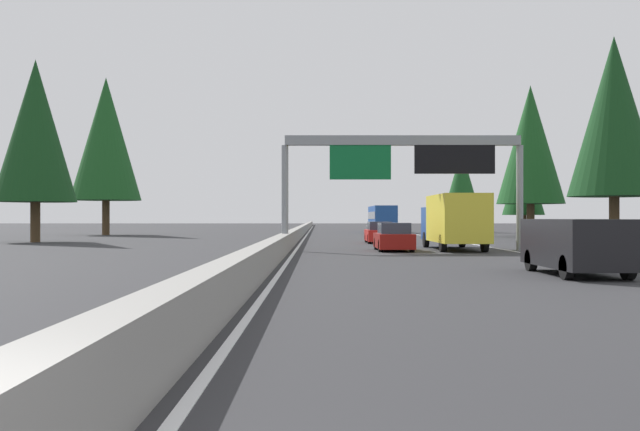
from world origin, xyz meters
TOP-DOWN VIEW (x-y plane):
  - ground_plane at (60.00, 0.00)m, footprint 320.00×320.00m
  - median_barrier at (80.00, 0.30)m, footprint 180.00×0.56m
  - shoulder_stripe_right at (70.00, -11.52)m, footprint 160.00×0.16m
  - shoulder_stripe_median at (70.00, -0.25)m, footprint 160.00×0.16m
  - sign_gantry_overhead at (34.94, -6.04)m, footprint 0.50×12.68m
  - minivan_mid_center at (18.92, -9.24)m, footprint 5.00×1.95m
  - sedan_distant_b at (34.94, -5.39)m, footprint 4.40×1.80m
  - sedan_distant_a at (46.58, -5.63)m, footprint 4.40×1.80m
  - bus_far_left at (82.57, -8.95)m, footprint 11.50×2.55m
  - box_truck_mid_left at (36.29, -8.81)m, footprint 8.50×2.40m
  - conifer_right_near at (49.33, -22.85)m, footprint 6.56×6.56m
  - conifer_right_mid at (61.22, -20.28)m, footprint 5.95×5.95m
  - conifer_right_far at (66.42, -21.12)m, footprint 4.01×4.01m
  - conifer_right_distant at (83.15, -18.49)m, footprint 4.36×4.36m
  - conifer_left_near at (48.44, 18.67)m, footprint 5.72×5.72m
  - conifer_left_mid at (69.74, 19.94)m, footprint 6.98×6.98m

SIDE VIEW (x-z plane):
  - ground_plane at x=60.00m, z-range 0.00..0.00m
  - shoulder_stripe_right at x=70.00m, z-range 0.00..0.01m
  - shoulder_stripe_median at x=70.00m, z-range 0.00..0.01m
  - median_barrier at x=80.00m, z-range 0.00..0.90m
  - sedan_distant_b at x=34.94m, z-range -0.05..1.42m
  - sedan_distant_a at x=46.58m, z-range -0.05..1.42m
  - minivan_mid_center at x=18.92m, z-range 0.11..1.80m
  - box_truck_mid_left at x=36.29m, z-range 0.14..3.09m
  - bus_far_left at x=82.57m, z-range 0.17..3.27m
  - sign_gantry_overhead at x=34.94m, z-range 1.78..7.82m
  - conifer_right_far at x=66.42m, z-range 0.97..10.08m
  - conifer_right_distant at x=83.15m, z-range 1.07..10.99m
  - conifer_left_near at x=48.44m, z-range 1.40..14.40m
  - conifer_right_mid at x=61.22m, z-range 1.46..14.98m
  - conifer_right_near at x=49.33m, z-range 1.62..16.53m
  - conifer_left_mid at x=69.74m, z-range 1.72..17.59m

